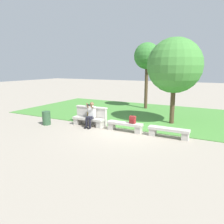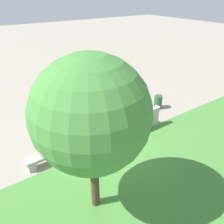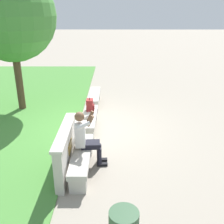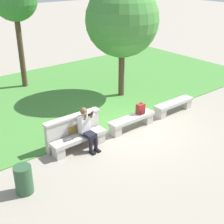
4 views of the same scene
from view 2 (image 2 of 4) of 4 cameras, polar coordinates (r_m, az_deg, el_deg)
The scene contains 10 objects.
ground_plane at distance 9.60m, azimuth -3.35°, elevation -7.89°, with size 80.00×80.00×0.00m, color gray.
grass_strip at distance 7.30m, azimuth 16.82°, elevation -24.97°, with size 18.14×8.00×0.03m, color #478438.
bench_main at distance 10.49m, azimuth 6.74°, elevation -2.53°, with size 1.82×0.40×0.45m.
bench_near at distance 9.42m, azimuth -3.40°, elevation -6.46°, with size 1.82×0.40×0.45m.
bench_mid at distance 8.77m, azimuth -15.78°, elevation -10.90°, with size 1.82×0.40×0.45m.
backrest_wall_with_plaque at distance 10.16m, azimuth 8.04°, elevation -2.31°, with size 1.91×0.24×1.01m.
person_photographer at distance 10.18m, azimuth 5.58°, elevation -0.64°, with size 0.49×0.74×1.32m.
backpack at distance 9.06m, azimuth -5.62°, elevation -5.63°, with size 0.28×0.24×0.43m.
tree_left_background at distance 5.24m, azimuth -5.46°, elevation -0.66°, with size 2.94×2.94×4.68m.
trash_bin at distance 12.33m, azimuth 11.92°, elevation 2.57°, with size 0.44×0.44×0.75m, color #2D5133.
Camera 2 is at (3.84, 6.61, 5.80)m, focal length 35.00 mm.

